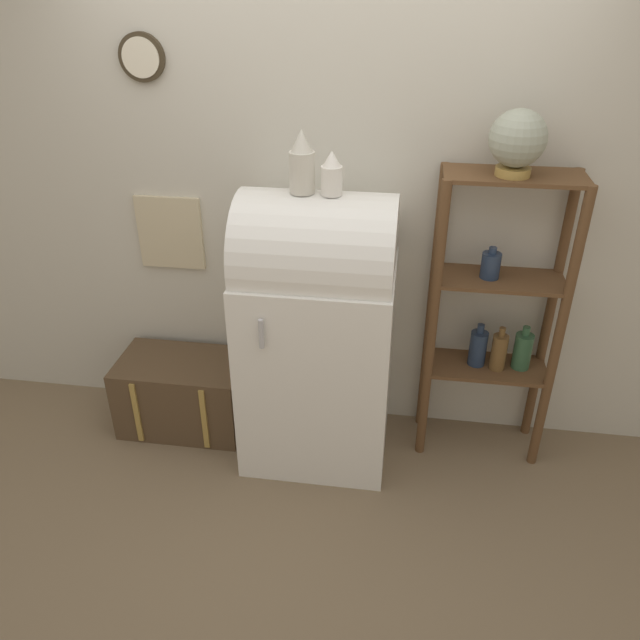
% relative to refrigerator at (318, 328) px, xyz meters
% --- Properties ---
extents(ground_plane, '(12.00, 12.00, 0.00)m').
position_rel_refrigerator_xyz_m(ground_plane, '(0.00, -0.22, -0.76)').
color(ground_plane, '#7A664C').
extents(wall_back, '(7.00, 0.09, 2.70)m').
position_rel_refrigerator_xyz_m(wall_back, '(-0.00, 0.35, 0.59)').
color(wall_back, beige).
rests_on(wall_back, ground_plane).
extents(refrigerator, '(0.76, 0.68, 1.48)m').
position_rel_refrigerator_xyz_m(refrigerator, '(0.00, 0.00, 0.00)').
color(refrigerator, white).
rests_on(refrigerator, ground_plane).
extents(suitcase_trunk, '(0.71, 0.44, 0.43)m').
position_rel_refrigerator_xyz_m(suitcase_trunk, '(-0.80, 0.07, -0.55)').
color(suitcase_trunk, brown).
rests_on(suitcase_trunk, ground_plane).
extents(shelf_unit, '(0.66, 0.30, 1.56)m').
position_rel_refrigerator_xyz_m(shelf_unit, '(0.89, 0.15, 0.09)').
color(shelf_unit, brown).
rests_on(shelf_unit, ground_plane).
extents(globe, '(0.25, 0.25, 0.29)m').
position_rel_refrigerator_xyz_m(globe, '(0.86, 0.12, 0.96)').
color(globe, '#AD8942').
rests_on(globe, shelf_unit).
extents(vase_left, '(0.12, 0.12, 0.29)m').
position_rel_refrigerator_xyz_m(vase_left, '(-0.07, -0.00, 0.85)').
color(vase_left, beige).
rests_on(vase_left, refrigerator).
extents(vase_center, '(0.10, 0.10, 0.20)m').
position_rel_refrigerator_xyz_m(vase_center, '(0.07, -0.01, 0.81)').
color(vase_center, white).
rests_on(vase_center, refrigerator).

